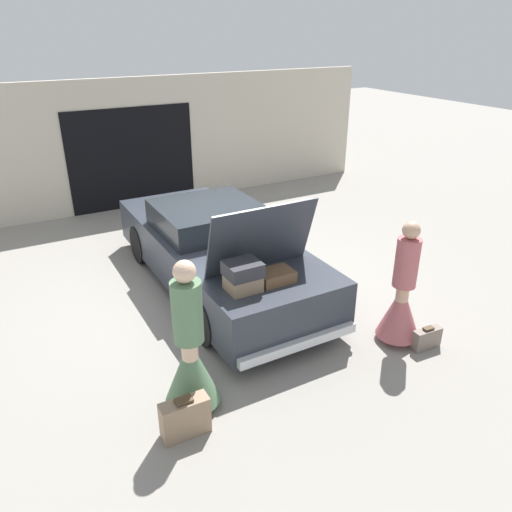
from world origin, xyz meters
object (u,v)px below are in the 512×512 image
at_px(person_right, 401,300).
at_px(suitcase_beside_right_person, 427,338).
at_px(car, 216,251).
at_px(person_left, 190,358).
at_px(suitcase_beside_left_person, 185,418).

relative_size(person_right, suitcase_beside_right_person, 4.19).
xyz_separation_m(car, person_left, (-1.42, -2.41, 0.03)).
bearing_deg(suitcase_beside_right_person, suitcase_beside_left_person, 178.18).
height_order(suitcase_beside_left_person, suitcase_beside_right_person, suitcase_beside_left_person).
distance_m(person_right, suitcase_beside_right_person, 0.60).
height_order(person_right, suitcase_beside_right_person, person_right).
relative_size(person_left, person_right, 1.05).
xyz_separation_m(suitcase_beside_left_person, suitcase_beside_right_person, (3.27, -0.10, -0.07)).
bearing_deg(suitcase_beside_left_person, person_right, 4.15).
xyz_separation_m(car, suitcase_beside_right_person, (1.62, -2.87, -0.46)).
xyz_separation_m(person_right, suitcase_beside_left_person, (-3.07, -0.22, -0.39)).
relative_size(person_left, suitcase_beside_right_person, 4.40).
bearing_deg(suitcase_beside_left_person, person_left, 57.78).
bearing_deg(person_left, suitcase_beside_left_person, -42.95).
height_order(person_left, suitcase_beside_left_person, person_left).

